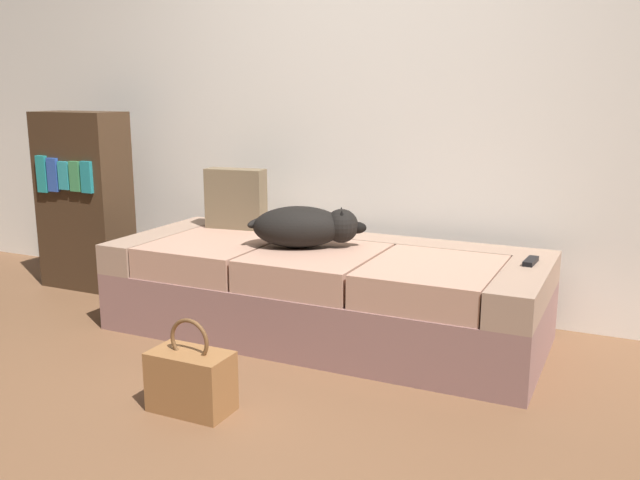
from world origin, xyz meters
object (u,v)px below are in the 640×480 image
Objects in this scene: throw_pillow at (236,199)px; bookshelf at (84,201)px; couch at (324,291)px; tv_remote at (531,261)px; handbag at (191,380)px; dog_dark at (306,227)px.

throw_pillow is 0.31× the size of bookshelf.
bookshelf reaches higher than couch.
tv_remote is 1.60m from handbag.
tv_remote is at bearing -4.41° from throw_pillow.
couch is 6.40× the size of throw_pillow.
dog_dark is 1.65m from bookshelf.
bookshelf is at bearing 144.34° from handbag.
dog_dark is at bearing 89.32° from handbag.
dog_dark is at bearing -24.79° from throw_pillow.
bookshelf is (-1.64, 0.18, -0.01)m from dog_dark.
bookshelf reaches higher than dog_dark.
handbag is at bearing -35.66° from bookshelf.
bookshelf is at bearing 174.73° from couch.
tv_remote is 0.40× the size of handbag.
bookshelf reaches higher than handbag.
bookshelf is (-1.73, 0.16, 0.33)m from couch.
throw_pillow is at bearing 4.43° from bookshelf.
throw_pillow is (-0.67, 0.24, 0.40)m from couch.
throw_pillow is 1.46m from handbag.
handbag is (-1.09, -1.12, -0.34)m from tv_remote.
handbag is at bearing -130.86° from tv_remote.
bookshelf is at bearing -175.57° from throw_pillow.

